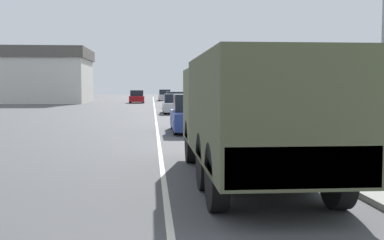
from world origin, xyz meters
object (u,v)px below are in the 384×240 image
(car_third_ahead, at_px, (175,100))
(car_farthest_ahead, at_px, (165,96))
(military_truck, at_px, (249,110))
(car_nearest_ahead, at_px, (190,115))
(pickup_truck, at_px, (379,126))
(car_fourth_ahead, at_px, (137,97))
(car_second_ahead, at_px, (175,104))

(car_third_ahead, height_order, car_farthest_ahead, car_farthest_ahead)
(car_third_ahead, bearing_deg, military_truck, -90.28)
(car_nearest_ahead, bearing_deg, pickup_truck, -55.36)
(car_fourth_ahead, bearing_deg, military_truck, -85.51)
(pickup_truck, bearing_deg, military_truck, -140.40)
(car_fourth_ahead, bearing_deg, pickup_truck, -79.19)
(military_truck, bearing_deg, car_nearest_ahead, 91.67)
(car_third_ahead, distance_m, pickup_truck, 33.42)
(car_nearest_ahead, relative_size, car_farthest_ahead, 1.03)
(car_third_ahead, xyz_separation_m, car_farthest_ahead, (-0.41, 23.02, 0.02))
(car_second_ahead, height_order, car_fourth_ahead, car_fourth_ahead)
(car_fourth_ahead, distance_m, car_farthest_ahead, 9.97)
(car_second_ahead, bearing_deg, car_third_ahead, 87.05)
(military_truck, bearing_deg, pickup_truck, 39.60)
(car_nearest_ahead, xyz_separation_m, pickup_truck, (5.29, -7.66, 0.10))
(pickup_truck, bearing_deg, car_fourth_ahead, 100.81)
(military_truck, xyz_separation_m, car_second_ahead, (-0.33, 27.24, -0.89))
(car_nearest_ahead, relative_size, car_fourth_ahead, 1.09)
(car_nearest_ahead, height_order, car_farthest_ahead, car_nearest_ahead)
(car_farthest_ahead, bearing_deg, car_nearest_ahead, -90.14)
(car_farthest_ahead, distance_m, pickup_truck, 56.34)
(military_truck, xyz_separation_m, car_fourth_ahead, (-4.00, 50.97, -0.86))
(car_second_ahead, bearing_deg, car_nearest_ahead, -90.05)
(car_fourth_ahead, height_order, pickup_truck, pickup_truck)
(car_third_ahead, bearing_deg, car_nearest_ahead, -91.18)
(military_truck, relative_size, car_fourth_ahead, 1.91)
(military_truck, xyz_separation_m, car_nearest_ahead, (-0.34, 11.75, -0.81))
(car_nearest_ahead, xyz_separation_m, car_third_ahead, (0.53, 25.42, -0.06))
(military_truck, height_order, pickup_truck, military_truck)
(military_truck, relative_size, pickup_truck, 1.38)
(military_truck, distance_m, car_nearest_ahead, 11.79)
(car_fourth_ahead, distance_m, pickup_truck, 47.72)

